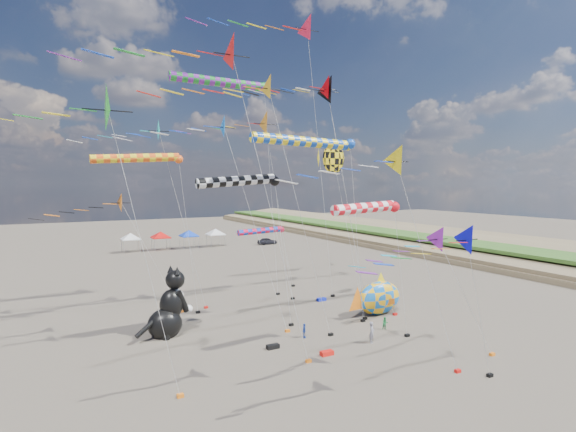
% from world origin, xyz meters
% --- Properties ---
extents(ground, '(260.00, 260.00, 0.00)m').
position_xyz_m(ground, '(0.00, 0.00, 0.00)').
color(ground, brown).
rests_on(ground, ground).
extents(delta_kite_0, '(13.55, 2.59, 21.92)m').
position_xyz_m(delta_kite_0, '(5.23, 18.24, 20.36)').
color(delta_kite_0, '#C10005').
rests_on(delta_kite_0, ground).
extents(delta_kite_1, '(10.68, 1.85, 9.58)m').
position_xyz_m(delta_kite_1, '(-0.18, -1.44, 8.28)').
color(delta_kite_1, '#0B0AD0').
rests_on(delta_kite_1, ground).
extents(delta_kite_2, '(12.37, 1.97, 19.16)m').
position_xyz_m(delta_kite_2, '(-5.14, 9.23, 17.79)').
color(delta_kite_2, gold).
rests_on(delta_kite_2, ground).
extents(delta_kite_3, '(10.95, 1.82, 9.12)m').
position_xyz_m(delta_kite_3, '(2.24, 0.70, 7.84)').
color(delta_kite_3, purple).
rests_on(delta_kite_3, ground).
extents(delta_kite_4, '(14.41, 3.07, 22.04)m').
position_xyz_m(delta_kite_4, '(5.10, 17.42, 20.30)').
color(delta_kite_4, black).
rests_on(delta_kite_4, ground).
extents(delta_kite_5, '(10.28, 2.55, 16.51)m').
position_xyz_m(delta_kite_5, '(-16.07, 4.86, 15.01)').
color(delta_kite_5, '#1F8B25').
rests_on(delta_kite_5, ground).
extents(delta_kite_6, '(12.62, 2.45, 20.25)m').
position_xyz_m(delta_kite_6, '(-8.42, 5.65, 18.74)').
color(delta_kite_6, red).
rests_on(delta_kite_6, ground).
extents(delta_kite_7, '(10.75, 2.67, 18.66)m').
position_xyz_m(delta_kite_7, '(-0.10, 20.07, 17.10)').
color(delta_kite_7, orange).
rests_on(delta_kite_7, ground).
extents(delta_kite_8, '(11.17, 1.87, 16.78)m').
position_xyz_m(delta_kite_8, '(-7.24, 11.55, 15.45)').
color(delta_kite_8, blue).
rests_on(delta_kite_8, ground).
extents(delta_kite_9, '(10.45, 1.85, 10.99)m').
position_xyz_m(delta_kite_9, '(-12.97, 20.90, 9.71)').
color(delta_kite_9, orange).
rests_on(delta_kite_9, ground).
extents(delta_kite_10, '(10.12, 1.97, 17.12)m').
position_xyz_m(delta_kite_10, '(-9.98, 21.09, 15.79)').
color(delta_kite_10, '#16B3B7').
rests_on(delta_kite_10, ground).
extents(delta_kite_11, '(14.52, 2.96, 28.37)m').
position_xyz_m(delta_kite_11, '(3.52, 19.07, 26.64)').
color(delta_kite_11, red).
rests_on(delta_kite_11, ground).
extents(delta_kite_12, '(10.34, 1.97, 13.94)m').
position_xyz_m(delta_kite_12, '(-0.79, -0.09, 12.61)').
color(delta_kite_12, yellow).
rests_on(delta_kite_12, ground).
extents(windsock_0, '(7.98, 0.79, 12.21)m').
position_xyz_m(windsock_0, '(-5.34, 12.77, 11.76)').
color(windsock_0, black).
rests_on(windsock_0, ground).
extents(windsock_1, '(7.16, 0.78, 10.32)m').
position_xyz_m(windsock_1, '(1.56, 6.29, 9.87)').
color(windsock_1, red).
rests_on(windsock_1, ground).
extents(windsock_2, '(11.12, 0.93, 21.69)m').
position_xyz_m(windsock_2, '(-3.08, 22.45, 21.16)').
color(windsock_2, '#198927').
rests_on(windsock_2, ground).
extents(windsock_3, '(6.85, 0.65, 6.86)m').
position_xyz_m(windsock_3, '(2.15, 24.98, 6.47)').
color(windsock_3, '#F01037').
rests_on(windsock_3, ground).
extents(windsock_4, '(8.72, 0.75, 14.09)m').
position_xyz_m(windsock_4, '(-11.36, 19.90, 13.64)').
color(windsock_4, '#FF5715').
rests_on(windsock_4, ground).
extents(windsock_5, '(10.41, 0.83, 15.20)m').
position_xyz_m(windsock_5, '(-0.69, 10.83, 14.74)').
color(windsock_5, '#1245B8').
rests_on(windsock_5, ground).
extents(angelfish_kite, '(3.74, 3.02, 15.08)m').
position_xyz_m(angelfish_kite, '(3.10, 13.26, 13.65)').
color(angelfish_kite, yellow).
rests_on(angelfish_kite, ground).
extents(cat_inflatable, '(4.37, 3.21, 5.31)m').
position_xyz_m(cat_inflatable, '(-10.49, 15.08, 2.66)').
color(cat_inflatable, black).
rests_on(cat_inflatable, ground).
extents(fish_inflatable, '(6.02, 2.24, 3.79)m').
position_xyz_m(fish_inflatable, '(7.33, 11.95, 1.48)').
color(fish_inflatable, blue).
rests_on(fish_inflatable, ground).
extents(person_adult, '(0.67, 0.67, 1.57)m').
position_xyz_m(person_adult, '(2.18, 6.54, 0.78)').
color(person_adult, '#918E9D').
rests_on(person_adult, ground).
extents(child_green, '(0.60, 0.54, 1.01)m').
position_xyz_m(child_green, '(5.03, 8.38, 0.51)').
color(child_green, '#1F8A41').
rests_on(child_green, ground).
extents(child_blue, '(0.59, 0.69, 1.11)m').
position_xyz_m(child_blue, '(-1.63, 9.79, 0.55)').
color(child_blue, '#2A48AE').
rests_on(child_blue, ground).
extents(kite_bag_0, '(0.90, 0.44, 0.30)m').
position_xyz_m(kite_bag_0, '(-4.70, 8.94, 0.15)').
color(kite_bag_0, black).
rests_on(kite_bag_0, ground).
extents(kite_bag_1, '(0.90, 0.44, 0.30)m').
position_xyz_m(kite_bag_1, '(-2.02, 6.10, 0.15)').
color(kite_bag_1, red).
rests_on(kite_bag_1, ground).
extents(kite_bag_2, '(0.90, 0.44, 0.30)m').
position_xyz_m(kite_bag_2, '(5.32, 18.19, 0.15)').
color(kite_bag_2, '#1628E2').
rests_on(kite_bag_2, ground).
extents(tent_row, '(19.20, 4.20, 3.80)m').
position_xyz_m(tent_row, '(1.50, 60.00, 3.15)').
color(tent_row, white).
rests_on(tent_row, ground).
extents(parked_car, '(3.77, 1.56, 1.28)m').
position_xyz_m(parked_car, '(18.62, 58.00, 0.64)').
color(parked_car, '#26262D').
rests_on(parked_car, ground).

